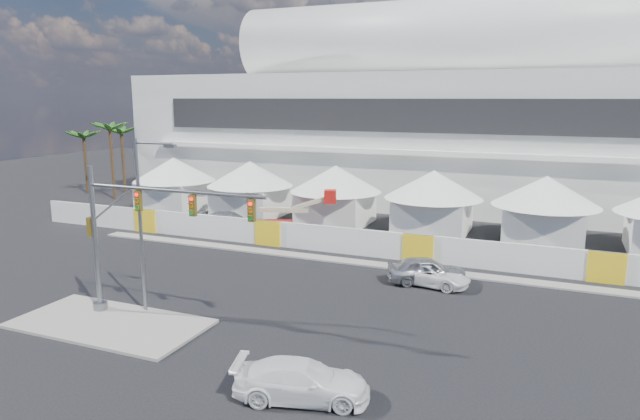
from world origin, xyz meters
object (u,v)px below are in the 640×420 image
at_px(lot_car_c, 230,221).
at_px(boom_lift, 276,224).
at_px(pickup_near, 302,381).
at_px(sedan_silver, 427,270).
at_px(traffic_mast, 127,235).
at_px(pickup_curb, 430,274).
at_px(streetlight_median, 144,214).

bearing_deg(lot_car_c, boom_lift, -99.81).
height_order(pickup_near, boom_lift, boom_lift).
relative_size(sedan_silver, pickup_near, 0.94).
relative_size(traffic_mast, boom_lift, 1.34).
bearing_deg(boom_lift, lot_car_c, 158.04).
distance_m(sedan_silver, pickup_curb, 0.42).
bearing_deg(pickup_near, traffic_mast, 55.12).
height_order(sedan_silver, streetlight_median, streetlight_median).
height_order(pickup_curb, streetlight_median, streetlight_median).
relative_size(pickup_curb, lot_car_c, 0.89).
bearing_deg(traffic_mast, lot_car_c, 107.08).
height_order(lot_car_c, traffic_mast, traffic_mast).
distance_m(sedan_silver, pickup_near, 15.94).
bearing_deg(sedan_silver, traffic_mast, 109.59).
bearing_deg(streetlight_median, lot_car_c, 108.96).
height_order(streetlight_median, boom_lift, streetlight_median).
xyz_separation_m(lot_car_c, boom_lift, (4.73, -0.21, 0.25)).
xyz_separation_m(pickup_curb, streetlight_median, (-13.06, -10.64, 4.80)).
xyz_separation_m(sedan_silver, streetlight_median, (-12.77, -10.90, 4.64)).
relative_size(pickup_curb, pickup_near, 0.93).
bearing_deg(boom_lift, sedan_silver, -46.94).
xyz_separation_m(pickup_curb, lot_car_c, (-19.47, 8.02, 0.12)).
relative_size(pickup_curb, traffic_mast, 0.46).
relative_size(lot_car_c, streetlight_median, 0.60).
relative_size(pickup_near, lot_car_c, 0.96).
distance_m(sedan_silver, traffic_mast, 18.05).
bearing_deg(streetlight_median, pickup_curb, 39.16).
distance_m(pickup_curb, boom_lift, 16.68).
bearing_deg(pickup_curb, sedan_silver, 56.30).
bearing_deg(lot_car_c, traffic_mast, -170.15).
xyz_separation_m(sedan_silver, boom_lift, (-14.45, 7.54, 0.21)).
relative_size(sedan_silver, lot_car_c, 0.90).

